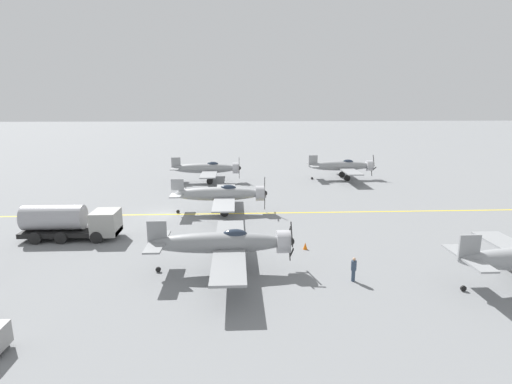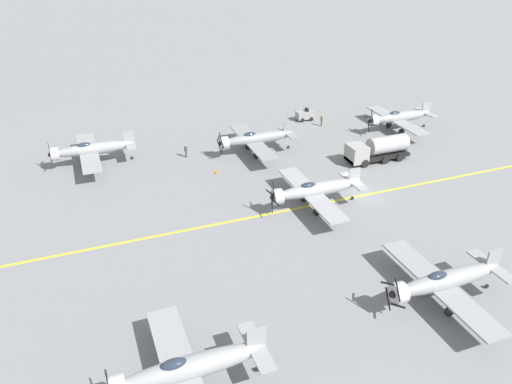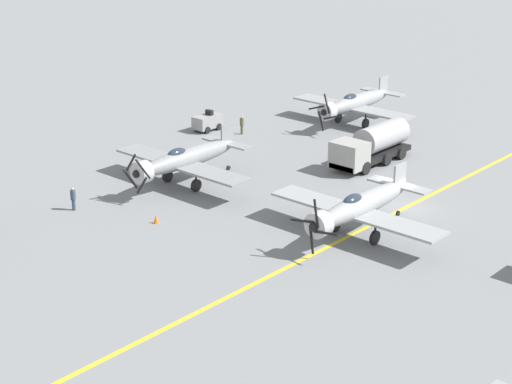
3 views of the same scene
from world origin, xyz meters
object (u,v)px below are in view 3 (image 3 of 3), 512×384
object	(u,v)px
airplane_mid_center	(359,206)
ground_crew_inspecting	(73,198)
airplane_mid_right	(185,159)
airplane_near_right	(355,103)
traffic_cone	(156,219)
tow_tractor	(207,122)
ground_crew_walking	(242,124)
fuel_tanker	(372,145)

from	to	relation	value
airplane_mid_center	ground_crew_inspecting	bearing A→B (deg)	40.57
airplane_mid_right	airplane_mid_center	distance (m)	14.83
airplane_mid_right	airplane_near_right	distance (m)	21.29
airplane_mid_center	traffic_cone	xyz separation A→B (m)	(11.01, 6.99, -1.74)
tow_tractor	airplane_mid_center	bearing A→B (deg)	156.14
tow_tractor	traffic_cone	size ratio (longest dim) A/B	4.73
airplane_near_right	tow_tractor	size ratio (longest dim) A/B	4.62
airplane_mid_center	ground_crew_walking	distance (m)	23.63
airplane_mid_center	ground_crew_inspecting	world-z (taller)	airplane_mid_center
airplane_mid_right	ground_crew_walking	world-z (taller)	airplane_mid_right
airplane_near_right	fuel_tanker	size ratio (longest dim) A/B	1.50
traffic_cone	tow_tractor	bearing A→B (deg)	-54.10
traffic_cone	ground_crew_walking	bearing A→B (deg)	-62.80
airplane_mid_right	ground_crew_walking	distance (m)	13.65
airplane_mid_right	airplane_near_right	world-z (taller)	airplane_near_right
airplane_mid_right	ground_crew_inspecting	distance (m)	8.72
fuel_tanker	ground_crew_inspecting	bearing A→B (deg)	66.71
tow_tractor	ground_crew_walking	xyz separation A→B (m)	(-3.09, -1.13, 0.09)
airplane_mid_center	ground_crew_walking	bearing A→B (deg)	-17.26
airplane_mid_right	fuel_tanker	world-z (taller)	airplane_mid_right
airplane_near_right	ground_crew_walking	world-z (taller)	airplane_near_right
tow_tractor	ground_crew_inspecting	bearing A→B (deg)	109.07
ground_crew_walking	traffic_cone	size ratio (longest dim) A/B	2.95
tow_tractor	traffic_cone	xyz separation A→B (m)	(-12.64, 17.46, -0.52)
airplane_mid_right	fuel_tanker	distance (m)	15.02
fuel_tanker	tow_tractor	size ratio (longest dim) A/B	3.08
tow_tractor	traffic_cone	bearing A→B (deg)	125.90
ground_crew_walking	traffic_cone	xyz separation A→B (m)	(-9.55, 18.59, -0.61)
ground_crew_inspecting	airplane_mid_center	bearing A→B (deg)	-151.58
ground_crew_walking	airplane_near_right	bearing A→B (deg)	-121.59
traffic_cone	ground_crew_inspecting	bearing A→B (deg)	20.06
ground_crew_inspecting	traffic_cone	world-z (taller)	ground_crew_inspecting
fuel_tanker	tow_tractor	bearing A→B (deg)	6.97
airplane_near_right	tow_tractor	distance (m)	13.31
airplane_near_right	ground_crew_inspecting	world-z (taller)	airplane_near_right
fuel_tanker	traffic_cone	size ratio (longest dim) A/B	14.55
ground_crew_inspecting	traffic_cone	distance (m)	6.27
fuel_tanker	tow_tractor	world-z (taller)	fuel_tanker
airplane_mid_right	airplane_near_right	xyz separation A→B (m)	(0.24, -21.29, 0.00)
tow_tractor	ground_crew_inspecting	xyz separation A→B (m)	(-6.78, 19.60, 0.09)
airplane_near_right	traffic_cone	bearing A→B (deg)	109.24
fuel_tanker	traffic_cone	bearing A→B (deg)	80.02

